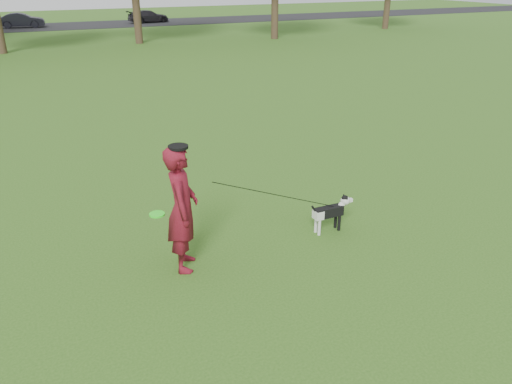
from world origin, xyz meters
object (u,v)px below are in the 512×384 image
man (182,209)px  car_right (148,16)px  dog (332,210)px  car_mid (22,20)px

man → car_right: size_ratio=0.55×
dog → car_right: (6.45, 40.23, 0.15)m
man → car_mid: man is taller
man → car_mid: (-1.26, 40.28, -0.41)m
car_mid → man: bearing=-171.6°
dog → man: bearing=-179.1°
dog → car_right: size_ratio=0.24×
man → car_mid: 40.30m
man → car_right: 41.31m
dog → car_mid: (-3.99, 40.23, 0.19)m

